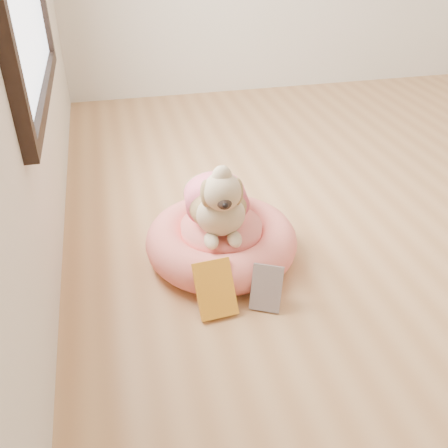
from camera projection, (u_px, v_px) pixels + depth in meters
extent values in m
cylinder|color=#FF6367|center=(221.00, 247.00, 2.25)|extent=(0.49, 0.49, 0.10)
torus|color=#FF6367|center=(221.00, 240.00, 2.23)|extent=(0.67, 0.67, 0.17)
cylinder|color=#FF6367|center=(221.00, 233.00, 2.21)|extent=(0.36, 0.36, 0.09)
cube|color=yellow|center=(215.00, 289.00, 1.93)|extent=(0.16, 0.17, 0.20)
cube|color=white|center=(267.00, 288.00, 1.95)|extent=(0.15, 0.14, 0.18)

